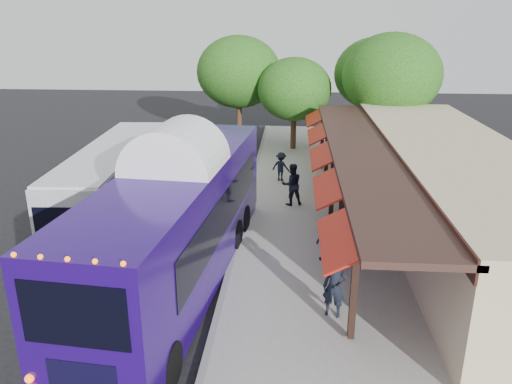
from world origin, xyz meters
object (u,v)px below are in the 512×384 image
(ped_a, at_px, (334,287))
(sign_board, at_px, (349,216))
(ped_b, at_px, (292,184))
(ped_c, at_px, (327,239))
(coach_bus, at_px, (180,217))
(city_bus, at_px, (115,177))
(ped_d, at_px, (281,167))

(ped_a, height_order, sign_board, ped_a)
(ped_a, relative_size, ped_b, 0.93)
(ped_a, distance_m, ped_c, 3.50)
(ped_b, xyz_separation_m, sign_board, (2.25, -3.25, -0.19))
(coach_bus, distance_m, sign_board, 7.08)
(city_bus, xyz_separation_m, ped_d, (7.26, 4.64, -0.74))
(ped_d, distance_m, sign_board, 7.39)
(ped_b, bearing_deg, ped_c, 86.14)
(coach_bus, distance_m, ped_c, 5.24)
(ped_b, relative_size, sign_board, 1.69)
(city_bus, bearing_deg, coach_bus, -57.13)
(coach_bus, height_order, sign_board, coach_bus)
(ped_b, xyz_separation_m, ped_d, (-0.58, 3.57, -0.21))
(city_bus, bearing_deg, sign_board, -14.92)
(coach_bus, distance_m, ped_d, 11.09)
(ped_a, height_order, ped_c, ped_a)
(coach_bus, xyz_separation_m, ped_d, (3.00, 10.59, -1.35))
(coach_bus, xyz_separation_m, ped_c, (4.85, 1.48, -1.31))
(coach_bus, relative_size, ped_d, 8.68)
(ped_a, bearing_deg, city_bus, 153.09)
(ped_a, xyz_separation_m, ped_d, (-1.85, 12.60, -0.14))
(ped_a, bearing_deg, ped_c, 104.21)
(sign_board, bearing_deg, city_bus, 165.20)
(coach_bus, bearing_deg, city_bus, 131.14)
(sign_board, bearing_deg, coach_bus, -149.82)
(city_bus, bearing_deg, ped_c, -28.89)
(ped_c, height_order, sign_board, ped_c)
(sign_board, bearing_deg, ped_d, 109.96)
(coach_bus, distance_m, ped_b, 7.96)
(coach_bus, distance_m, ped_a, 5.39)
(ped_d, bearing_deg, ped_a, 121.48)
(city_bus, bearing_deg, ped_a, -43.92)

